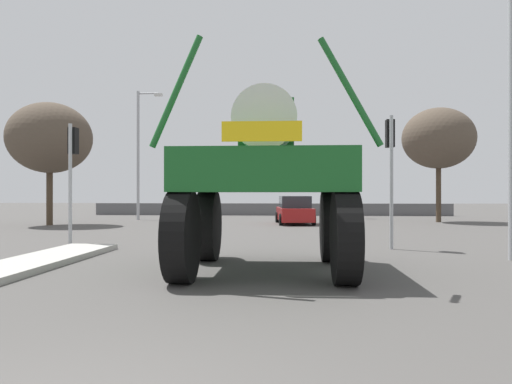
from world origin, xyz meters
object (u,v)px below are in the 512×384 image
at_px(traffic_signal_near_left, 72,157).
at_px(bare_tree_right, 438,138).
at_px(bare_tree_left, 50,138).
at_px(sedan_ahead, 295,211).
at_px(traffic_signal_near_right, 390,152).
at_px(streetlight_far_left, 140,149).
at_px(oversize_sprayer, 266,179).
at_px(traffic_signal_far_left, 350,180).

bearing_deg(traffic_signal_near_left, bare_tree_right, 42.58).
xyz_separation_m(bare_tree_left, bare_tree_right, (21.11, 4.33, 0.28)).
relative_size(sedan_ahead, bare_tree_right, 0.64).
bearing_deg(bare_tree_left, bare_tree_right, 11.60).
relative_size(sedan_ahead, traffic_signal_near_right, 1.06).
bearing_deg(streetlight_far_left, bare_tree_left, -119.67).
xyz_separation_m(streetlight_far_left, bare_tree_right, (18.00, -1.12, 0.38)).
relative_size(oversize_sprayer, sedan_ahead, 1.15).
distance_m(traffic_signal_near_left, traffic_signal_near_right, 9.93).
bearing_deg(streetlight_far_left, bare_tree_right, -3.57).
relative_size(traffic_signal_far_left, bare_tree_left, 0.55).
distance_m(oversize_sprayer, streetlight_far_left, 21.92).
distance_m(traffic_signal_near_right, traffic_signal_far_left, 18.02).
xyz_separation_m(sedan_ahead, traffic_signal_near_right, (2.85, -11.85, 2.21)).
bearing_deg(traffic_signal_near_right, bare_tree_left, 147.88).
bearing_deg(traffic_signal_far_left, sedan_ahead, -120.82).
relative_size(traffic_signal_near_left, bare_tree_right, 0.58).
xyz_separation_m(traffic_signal_far_left, bare_tree_left, (-16.46, -8.18, 1.99)).
relative_size(traffic_signal_near_left, bare_tree_left, 0.60).
distance_m(streetlight_far_left, bare_tree_left, 6.28).
bearing_deg(sedan_ahead, traffic_signal_near_right, -172.46).
xyz_separation_m(traffic_signal_near_left, traffic_signal_near_right, (9.92, -0.00, 0.10)).
relative_size(streetlight_far_left, bare_tree_left, 1.26).
height_order(traffic_signal_near_right, traffic_signal_far_left, traffic_signal_near_right).
xyz_separation_m(traffic_signal_far_left, bare_tree_right, (4.65, -3.85, 2.27)).
xyz_separation_m(traffic_signal_near_right, bare_tree_right, (5.47, 14.15, 1.91)).
xyz_separation_m(traffic_signal_near_left, streetlight_far_left, (-2.60, 15.27, 1.64)).
height_order(traffic_signal_far_left, bare_tree_right, bare_tree_right).
bearing_deg(traffic_signal_near_right, streetlight_far_left, 129.36).
bearing_deg(traffic_signal_far_left, traffic_signal_near_right, -92.62).
bearing_deg(traffic_signal_far_left, traffic_signal_near_left, -120.85).
height_order(traffic_signal_far_left, bare_tree_left, bare_tree_left).
xyz_separation_m(sedan_ahead, bare_tree_left, (-12.79, -2.03, 3.84)).
height_order(streetlight_far_left, bare_tree_right, streetlight_far_left).
distance_m(traffic_signal_near_right, bare_tree_left, 18.53).
bearing_deg(traffic_signal_far_left, bare_tree_right, -39.62).
bearing_deg(sedan_ahead, traffic_signal_near_left, 143.17).
distance_m(sedan_ahead, bare_tree_right, 9.57).
bearing_deg(oversize_sprayer, traffic_signal_near_right, -38.25).
height_order(traffic_signal_far_left, streetlight_far_left, streetlight_far_left).
distance_m(bare_tree_left, bare_tree_right, 21.55).
xyz_separation_m(traffic_signal_near_right, bare_tree_left, (-15.64, 9.82, 1.63)).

